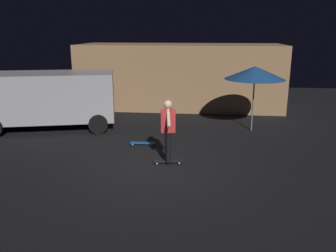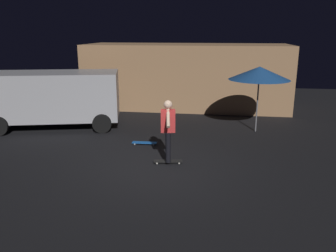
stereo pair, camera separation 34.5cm
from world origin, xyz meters
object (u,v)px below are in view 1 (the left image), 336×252
(patio_umbrella, at_px, (255,73))
(skater, at_px, (168,126))
(parked_van, at_px, (49,97))
(skateboard_spare, at_px, (142,143))
(skateboard_ridden, at_px, (168,161))

(patio_umbrella, relative_size, skater, 1.38)
(parked_van, distance_m, skateboard_spare, 4.19)
(skateboard_spare, bearing_deg, skateboard_ridden, -56.69)
(parked_van, height_order, skateboard_ridden, parked_van)
(parked_van, distance_m, skateboard_ridden, 5.72)
(patio_umbrella, bearing_deg, skateboard_spare, -150.55)
(parked_van, height_order, patio_umbrella, patio_umbrella)
(parked_van, distance_m, patio_umbrella, 7.39)
(patio_umbrella, relative_size, skateboard_spare, 2.92)
(skateboard_ridden, bearing_deg, patio_umbrella, 53.13)
(parked_van, bearing_deg, skateboard_ridden, -33.47)
(skateboard_spare, bearing_deg, parked_van, 156.49)
(skater, bearing_deg, patio_umbrella, 53.13)
(parked_van, xyz_separation_m, skater, (4.68, -3.09, -0.12))
(parked_van, xyz_separation_m, skateboard_ridden, (4.68, -3.09, -1.11))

